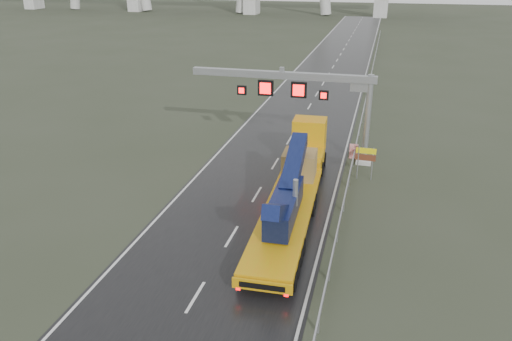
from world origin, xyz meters
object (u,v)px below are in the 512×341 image
(heavy_haul_truck, at_px, (297,177))
(sign_gantry, at_px, (308,91))
(exit_sign_pair, at_px, (366,157))
(striped_barrier, at_px, (354,151))

(heavy_haul_truck, bearing_deg, sign_gantry, 92.96)
(heavy_haul_truck, xyz_separation_m, exit_sign_pair, (4.29, 4.84, 0.00))
(sign_gantry, relative_size, exit_sign_pair, 5.91)
(sign_gantry, xyz_separation_m, exit_sign_pair, (5.00, -3.33, -3.85))
(sign_gantry, distance_m, striped_barrier, 6.43)
(heavy_haul_truck, bearing_deg, striped_barrier, 68.73)
(heavy_haul_truck, bearing_deg, exit_sign_pair, 46.48)
(exit_sign_pair, bearing_deg, heavy_haul_truck, -130.10)
(striped_barrier, bearing_deg, heavy_haul_truck, -110.44)
(sign_gantry, height_order, heavy_haul_truck, sign_gantry)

